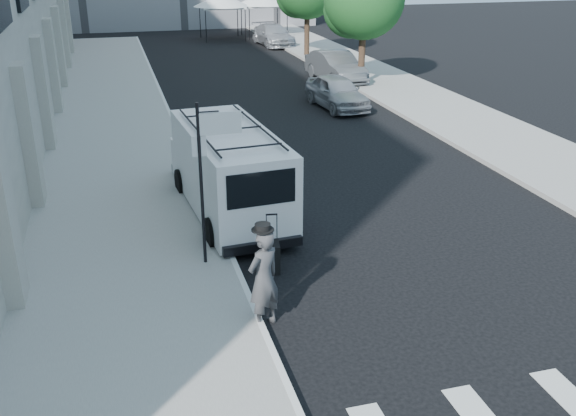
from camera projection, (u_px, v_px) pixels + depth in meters
ground at (374, 329)px, 11.72m from camera, size 120.00×120.00×0.00m
sidewalk_left at (113, 122)px, 24.88m from camera, size 4.50×48.00×0.15m
sidewalk_right at (387, 83)px, 31.71m from camera, size 4.00×56.00×0.15m
sign_pole at (211, 150)px, 12.97m from camera, size 1.03×0.07×3.50m
tree_near at (361, 1)px, 29.97m from camera, size 3.80×3.83×6.03m
tent_left at (221, 0)px, 45.47m from camera, size 4.00×4.00×3.20m
businessman at (264, 279)px, 11.49m from camera, size 0.84×0.75×1.92m
suitcase at (273, 257)px, 13.67m from camera, size 0.35×0.49×1.25m
cargo_van at (228, 170)px, 16.40m from camera, size 2.44×6.04×2.23m
parked_car_a at (337, 92)px, 27.08m from camera, size 1.93×4.14×1.37m
parked_car_b at (336, 67)px, 32.18m from camera, size 1.99×4.67×1.50m
parked_car_c at (273, 35)px, 43.54m from camera, size 2.26×4.88×1.38m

